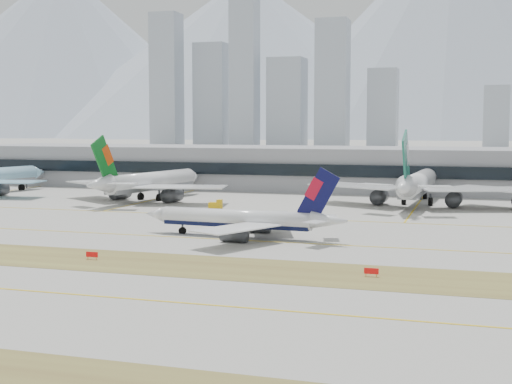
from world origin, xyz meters
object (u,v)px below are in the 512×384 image
(widebody_eva, at_px, (148,183))
(widebody_cathay, at_px, (417,185))
(taxiing_airliner, at_px, (243,220))
(terminal, at_px, (333,168))

(widebody_eva, bearing_deg, widebody_cathay, -71.91)
(widebody_eva, distance_m, widebody_cathay, 79.91)
(taxiing_airliner, relative_size, widebody_cathay, 0.72)
(widebody_eva, bearing_deg, terminal, -28.55)
(widebody_cathay, relative_size, terminal, 0.22)
(terminal, bearing_deg, widebody_eva, -129.19)
(widebody_eva, bearing_deg, taxiing_airliner, -129.41)
(widebody_cathay, bearing_deg, terminal, 39.13)
(taxiing_airliner, bearing_deg, widebody_eva, -46.05)
(widebody_cathay, height_order, terminal, widebody_cathay)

